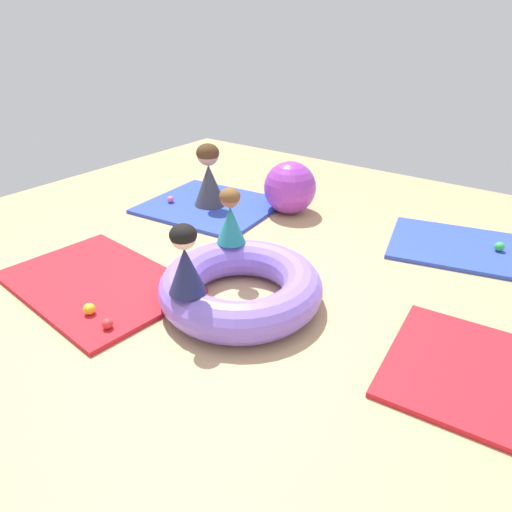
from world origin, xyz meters
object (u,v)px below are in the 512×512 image
at_px(play_ball_green, 499,247).
at_px(play_ball_yellow, 89,309).
at_px(inflatable_cushion, 241,286).
at_px(child_in_navy, 185,260).
at_px(play_ball_blue, 166,283).
at_px(play_ball_orange, 206,191).
at_px(exercise_ball_large, 290,188).
at_px(adult_seated, 209,176).
at_px(child_in_teal, 230,217).
at_px(play_ball_pink, 171,199).
at_px(play_ball_red, 107,324).

distance_m(play_ball_green, play_ball_yellow, 3.67).
distance_m(inflatable_cushion, child_in_navy, 0.62).
distance_m(play_ball_blue, play_ball_orange, 2.17).
xyz_separation_m(play_ball_blue, play_ball_yellow, (-0.19, -0.60, 0.01)).
bearing_deg(play_ball_yellow, play_ball_orange, 112.56).
xyz_separation_m(play_ball_green, play_ball_yellow, (-2.24, -2.91, -0.00)).
bearing_deg(play_ball_green, exercise_ball_large, -172.85).
bearing_deg(exercise_ball_large, play_ball_yellow, -91.56).
bearing_deg(play_ball_yellow, exercise_ball_large, 88.44).
relative_size(adult_seated, play_ball_orange, 6.55).
relative_size(child_in_navy, play_ball_blue, 6.57).
bearing_deg(play_ball_green, child_in_teal, -135.68).
xyz_separation_m(inflatable_cushion, play_ball_orange, (-1.79, 1.59, -0.06)).
bearing_deg(inflatable_cushion, play_ball_blue, -159.48).
height_order(inflatable_cushion, adult_seated, adult_seated).
height_order(child_in_navy, play_ball_yellow, child_in_navy).
height_order(play_ball_orange, play_ball_pink, play_ball_orange).
relative_size(child_in_navy, exercise_ball_large, 0.86).
bearing_deg(child_in_navy, inflatable_cushion, 46.12).
relative_size(inflatable_cushion, play_ball_yellow, 14.29).
bearing_deg(play_ball_yellow, child_in_teal, 69.40).
bearing_deg(play_ball_green, play_ball_pink, -164.76).
distance_m(child_in_teal, play_ball_orange, 1.97).
xyz_separation_m(child_in_teal, play_ball_blue, (-0.24, -0.55, -0.46)).
xyz_separation_m(play_ball_green, exercise_ball_large, (-2.17, -0.27, 0.21)).
distance_m(child_in_navy, play_ball_green, 3.03).
distance_m(adult_seated, play_ball_red, 2.48).
relative_size(inflatable_cushion, child_in_teal, 2.65).
relative_size(play_ball_orange, play_ball_red, 1.40).
distance_m(child_in_navy, play_ball_red, 0.75).
xyz_separation_m(child_in_navy, play_ball_pink, (-1.86, 1.63, -0.48)).
bearing_deg(adult_seated, play_ball_blue, 176.26).
distance_m(child_in_navy, adult_seated, 2.35).
bearing_deg(play_ball_orange, play_ball_yellow, -67.44).
height_order(child_in_navy, play_ball_orange, child_in_navy).
bearing_deg(play_ball_green, play_ball_blue, -131.60).
height_order(play_ball_red, exercise_ball_large, exercise_ball_large).
distance_m(play_ball_blue, play_ball_green, 3.09).
xyz_separation_m(child_in_navy, play_ball_blue, (-0.50, 0.24, -0.48)).
bearing_deg(play_ball_red, play_ball_pink, 125.35).
bearing_deg(play_ball_red, inflatable_cushion, 58.24).
bearing_deg(exercise_ball_large, play_ball_blue, -86.79).
xyz_separation_m(child_in_teal, play_ball_orange, (-1.43, 1.27, -0.45)).
xyz_separation_m(inflatable_cushion, exercise_ball_large, (-0.71, 1.82, 0.14)).
distance_m(play_ball_orange, play_ball_yellow, 2.62).
bearing_deg(child_in_navy, adult_seated, 95.99).
xyz_separation_m(play_ball_orange, exercise_ball_large, (1.08, 0.22, 0.20)).
relative_size(play_ball_green, play_ball_orange, 0.82).
height_order(inflatable_cushion, exercise_ball_large, exercise_ball_large).
height_order(play_ball_green, play_ball_orange, play_ball_orange).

